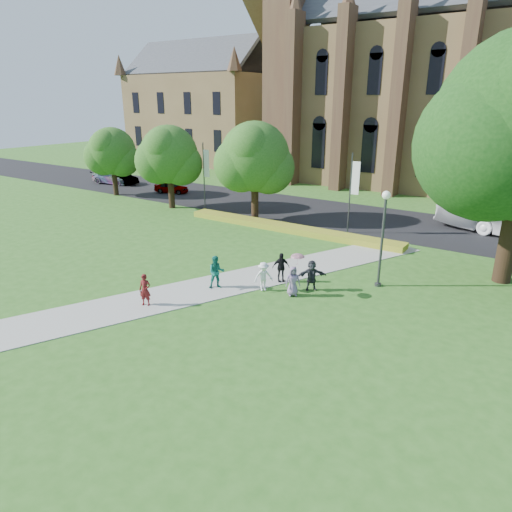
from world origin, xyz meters
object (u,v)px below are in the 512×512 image
Objects in this scene: car_0 at (171,187)px; pedestrian_0 at (145,290)px; car_2 at (112,177)px; streetlamp at (383,228)px; car_1 at (122,178)px.

pedestrian_0 is (18.72, -21.32, 0.21)m from car_0.
car_2 is 3.16× the size of pedestrian_0.
streetlamp is 38.36m from car_1.
pedestrian_0 is at bearing -134.35° from streetlamp.
car_1 is at bearing 69.24° from car_0.
pedestrian_0 is at bearing -155.14° from car_0.
streetlamp is at bearing 21.13° from pedestrian_0.
car_1 is 0.85× the size of car_2.
streetlamp reaches higher than car_2.
streetlamp is at bearing -109.53° from car_1.
pedestrian_0 is (-8.63, -8.83, -2.45)m from streetlamp.
car_0 is 2.25× the size of pedestrian_0.
car_0 is at bearing 106.77° from pedestrian_0.
car_1 is 1.29m from car_2.
streetlamp is 39.36m from car_2.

